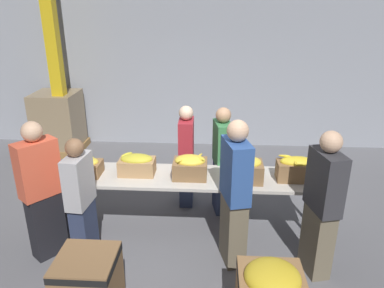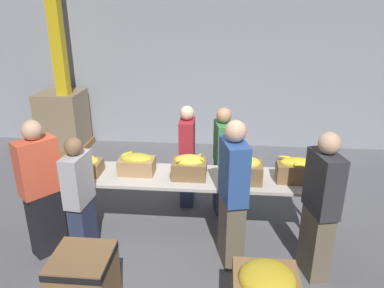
{
  "view_description": "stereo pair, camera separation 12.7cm",
  "coord_description": "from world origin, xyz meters",
  "px_view_note": "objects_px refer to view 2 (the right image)",
  "views": [
    {
      "loc": [
        0.26,
        -4.29,
        2.92
      ],
      "look_at": [
        -0.02,
        0.27,
        1.14
      ],
      "focal_mm": 35.0,
      "sensor_mm": 36.0,
      "label": 1
    },
    {
      "loc": [
        0.39,
        -4.28,
        2.92
      ],
      "look_at": [
        -0.02,
        0.27,
        1.14
      ],
      "focal_mm": 35.0,
      "sensor_mm": 36.0,
      "label": 2
    }
  ],
  "objects_px": {
    "sorting_table": "(192,179)",
    "volunteer_3": "(80,200)",
    "banana_box_0": "(86,165)",
    "volunteer_0": "(187,157)",
    "volunteer_4": "(320,208)",
    "banana_box_3": "(245,169)",
    "support_pillar": "(59,52)",
    "banana_box_2": "(189,166)",
    "volunteer_5": "(41,190)",
    "banana_box_4": "(297,170)",
    "volunteer_1": "(233,196)",
    "banana_box_1": "(137,163)",
    "pallet_stack_0": "(63,122)",
    "volunteer_2": "(222,162)",
    "donation_bin_0": "(84,284)"
  },
  "relations": [
    {
      "from": "sorting_table",
      "to": "volunteer_0",
      "type": "bearing_deg",
      "value": 100.36
    },
    {
      "from": "banana_box_4",
      "to": "banana_box_2",
      "type": "bearing_deg",
      "value": 179.97
    },
    {
      "from": "banana_box_4",
      "to": "volunteer_5",
      "type": "xyz_separation_m",
      "value": [
        -3.0,
        -0.57,
        -0.12
      ]
    },
    {
      "from": "support_pillar",
      "to": "pallet_stack_0",
      "type": "distance_m",
      "value": 1.43
    },
    {
      "from": "banana_box_3",
      "to": "volunteer_2",
      "type": "height_order",
      "value": "volunteer_2"
    },
    {
      "from": "sorting_table",
      "to": "volunteer_1",
      "type": "xyz_separation_m",
      "value": [
        0.51,
        -0.58,
        0.11
      ]
    },
    {
      "from": "volunteer_4",
      "to": "volunteer_5",
      "type": "height_order",
      "value": "volunteer_4"
    },
    {
      "from": "banana_box_3",
      "to": "volunteer_0",
      "type": "height_order",
      "value": "volunteer_0"
    },
    {
      "from": "sorting_table",
      "to": "volunteer_3",
      "type": "xyz_separation_m",
      "value": [
        -1.24,
        -0.63,
        -0.0
      ]
    },
    {
      "from": "banana_box_2",
      "to": "volunteer_3",
      "type": "bearing_deg",
      "value": -153.3
    },
    {
      "from": "banana_box_2",
      "to": "volunteer_3",
      "type": "distance_m",
      "value": 1.37
    },
    {
      "from": "banana_box_0",
      "to": "banana_box_4",
      "type": "bearing_deg",
      "value": 0.45
    },
    {
      "from": "banana_box_0",
      "to": "volunteer_3",
      "type": "distance_m",
      "value": 0.62
    },
    {
      "from": "volunteer_3",
      "to": "volunteer_4",
      "type": "bearing_deg",
      "value": -86.22
    },
    {
      "from": "volunteer_1",
      "to": "banana_box_1",
      "type": "bearing_deg",
      "value": 49.68
    },
    {
      "from": "banana_box_3",
      "to": "support_pillar",
      "type": "bearing_deg",
      "value": 142.45
    },
    {
      "from": "donation_bin_0",
      "to": "banana_box_1",
      "type": "bearing_deg",
      "value": 83.59
    },
    {
      "from": "volunteer_4",
      "to": "donation_bin_0",
      "type": "height_order",
      "value": "volunteer_4"
    },
    {
      "from": "banana_box_2",
      "to": "pallet_stack_0",
      "type": "bearing_deg",
      "value": 136.38
    },
    {
      "from": "banana_box_2",
      "to": "volunteer_0",
      "type": "bearing_deg",
      "value": 98.04
    },
    {
      "from": "sorting_table",
      "to": "banana_box_1",
      "type": "distance_m",
      "value": 0.74
    },
    {
      "from": "volunteer_0",
      "to": "volunteer_1",
      "type": "xyz_separation_m",
      "value": [
        0.64,
        -1.31,
        0.11
      ]
    },
    {
      "from": "donation_bin_0",
      "to": "banana_box_4",
      "type": "bearing_deg",
      "value": 34.86
    },
    {
      "from": "banana_box_0",
      "to": "banana_box_2",
      "type": "height_order",
      "value": "banana_box_2"
    },
    {
      "from": "volunteer_1",
      "to": "support_pillar",
      "type": "bearing_deg",
      "value": 31.93
    },
    {
      "from": "volunteer_2",
      "to": "pallet_stack_0",
      "type": "distance_m",
      "value": 3.87
    },
    {
      "from": "volunteer_3",
      "to": "pallet_stack_0",
      "type": "distance_m",
      "value": 3.67
    },
    {
      "from": "volunteer_1",
      "to": "support_pillar",
      "type": "distance_m",
      "value": 4.57
    },
    {
      "from": "volunteer_5",
      "to": "banana_box_4",
      "type": "bearing_deg",
      "value": -39.83
    },
    {
      "from": "banana_box_1",
      "to": "support_pillar",
      "type": "height_order",
      "value": "support_pillar"
    },
    {
      "from": "sorting_table",
      "to": "pallet_stack_0",
      "type": "relative_size",
      "value": 2.75
    },
    {
      "from": "banana_box_0",
      "to": "banana_box_3",
      "type": "relative_size",
      "value": 0.96
    },
    {
      "from": "volunteer_4",
      "to": "volunteer_2",
      "type": "bearing_deg",
      "value": 26.15
    },
    {
      "from": "volunteer_0",
      "to": "volunteer_4",
      "type": "height_order",
      "value": "volunteer_4"
    },
    {
      "from": "volunteer_0",
      "to": "support_pillar",
      "type": "xyz_separation_m",
      "value": [
        -2.54,
        1.76,
        1.24
      ]
    },
    {
      "from": "banana_box_0",
      "to": "volunteer_4",
      "type": "height_order",
      "value": "volunteer_4"
    },
    {
      "from": "banana_box_1",
      "to": "banana_box_4",
      "type": "distance_m",
      "value": 2.01
    },
    {
      "from": "banana_box_4",
      "to": "volunteer_0",
      "type": "bearing_deg",
      "value": 152.36
    },
    {
      "from": "banana_box_0",
      "to": "volunteer_4",
      "type": "relative_size",
      "value": 0.24
    },
    {
      "from": "volunteer_3",
      "to": "support_pillar",
      "type": "bearing_deg",
      "value": 30.32
    },
    {
      "from": "banana_box_3",
      "to": "volunteer_2",
      "type": "xyz_separation_m",
      "value": [
        -0.28,
        0.63,
        -0.19
      ]
    },
    {
      "from": "banana_box_3",
      "to": "volunteer_0",
      "type": "relative_size",
      "value": 0.27
    },
    {
      "from": "banana_box_1",
      "to": "volunteer_4",
      "type": "xyz_separation_m",
      "value": [
        2.15,
        -0.74,
        -0.1
      ]
    },
    {
      "from": "banana_box_0",
      "to": "volunteer_2",
      "type": "xyz_separation_m",
      "value": [
        1.75,
        0.59,
        -0.15
      ]
    },
    {
      "from": "banana_box_0",
      "to": "volunteer_5",
      "type": "height_order",
      "value": "volunteer_5"
    },
    {
      "from": "banana_box_2",
      "to": "volunteer_0",
      "type": "height_order",
      "value": "volunteer_0"
    },
    {
      "from": "banana_box_1",
      "to": "volunteer_0",
      "type": "distance_m",
      "value": 0.93
    },
    {
      "from": "banana_box_1",
      "to": "volunteer_0",
      "type": "bearing_deg",
      "value": 50.48
    },
    {
      "from": "banana_box_3",
      "to": "banana_box_0",
      "type": "bearing_deg",
      "value": 179.04
    },
    {
      "from": "volunteer_4",
      "to": "volunteer_5",
      "type": "xyz_separation_m",
      "value": [
        -3.14,
        0.12,
        -0.0
      ]
    }
  ]
}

